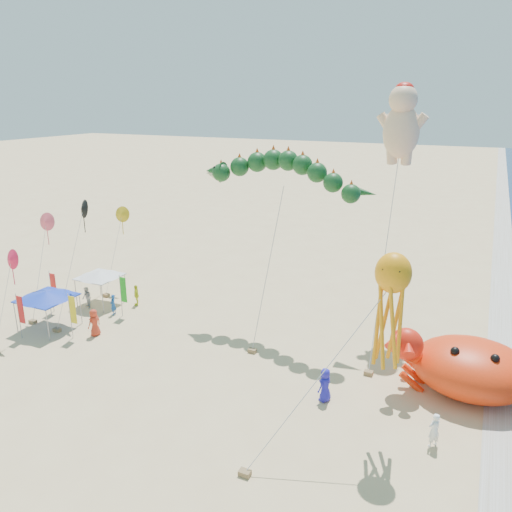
# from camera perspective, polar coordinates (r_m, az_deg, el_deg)

# --- Properties ---
(ground) EXTENTS (320.00, 320.00, 0.00)m
(ground) POSITION_cam_1_polar(r_m,az_deg,el_deg) (29.34, 1.93, -13.80)
(ground) COLOR #D1B784
(ground) RESTS_ON ground
(foam_strip) EXTENTS (320.00, 320.00, 0.00)m
(foam_strip) POSITION_cam_1_polar(r_m,az_deg,el_deg) (27.75, 26.59, -17.90)
(foam_strip) COLOR silver
(foam_strip) RESTS_ON ground
(crab_inflatable) EXTENTS (8.48, 5.29, 3.72)m
(crab_inflatable) POSITION_cam_1_polar(r_m,az_deg,el_deg) (29.48, 23.48, -11.57)
(crab_inflatable) COLOR red
(crab_inflatable) RESTS_ON ground
(dragon_kite) EXTENTS (11.62, 6.04, 11.67)m
(dragon_kite) POSITION_cam_1_polar(r_m,az_deg,el_deg) (32.62, 2.93, 8.95)
(dragon_kite) COLOR #103D18
(dragon_kite) RESTS_ON ground
(cherub_kite) EXTENTS (2.31, 8.95, 16.25)m
(cherub_kite) POSITION_cam_1_polar(r_m,az_deg,el_deg) (34.01, 16.32, 14.49)
(cherub_kite) COLOR #FFCA9B
(cherub_kite) RESTS_ON ground
(octopus_kite) EXTENTS (5.64, 5.87, 9.11)m
(octopus_kite) POSITION_cam_1_polar(r_m,az_deg,el_deg) (22.34, 15.06, -5.10)
(octopus_kite) COLOR orange
(octopus_kite) RESTS_ON ground
(canopy_blue) EXTENTS (3.52, 3.52, 2.71)m
(canopy_blue) POSITION_cam_1_polar(r_m,az_deg,el_deg) (37.05, -22.84, -4.14)
(canopy_blue) COLOR gray
(canopy_blue) RESTS_ON ground
(canopy_white) EXTENTS (3.12, 3.12, 2.71)m
(canopy_white) POSITION_cam_1_polar(r_m,az_deg,el_deg) (39.99, -17.45, -1.99)
(canopy_white) COLOR gray
(canopy_white) RESTS_ON ground
(feather_flags) EXTENTS (5.76, 5.74, 3.20)m
(feather_flags) POSITION_cam_1_polar(r_m,az_deg,el_deg) (36.97, -20.67, -4.64)
(feather_flags) COLOR gray
(feather_flags) RESTS_ON ground
(beachgoers) EXTENTS (26.62, 12.46, 1.87)m
(beachgoers) POSITION_cam_1_polar(r_m,az_deg,el_deg) (33.30, -14.45, -8.66)
(beachgoers) COLOR white
(beachgoers) RESTS_ON ground
(small_kites) EXTENTS (4.13, 14.06, 8.62)m
(small_kites) POSITION_cam_1_polar(r_m,az_deg,el_deg) (37.93, -20.78, 2.25)
(small_kites) COLOR #F95364
(small_kites) RESTS_ON ground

